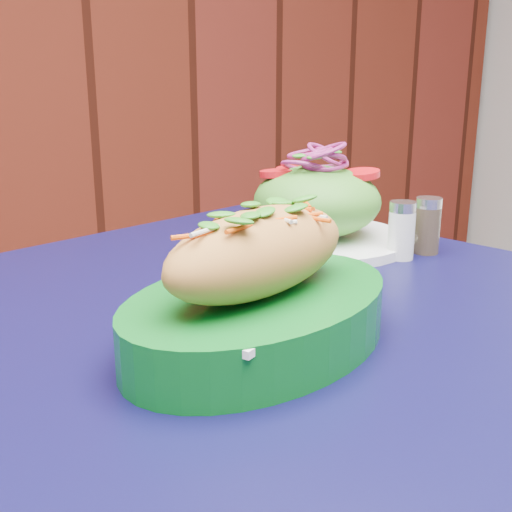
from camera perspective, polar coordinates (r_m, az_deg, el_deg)
cafe_table at (r=0.62m, az=0.48°, el=-13.67°), size 0.95×0.95×0.75m
banh_mi_basket at (r=0.53m, az=0.30°, el=-3.22°), size 0.31×0.25×0.12m
salad_plate at (r=0.84m, az=5.41°, el=4.37°), size 0.24×0.24×0.13m
salt_shaker at (r=0.79m, az=12.81°, el=2.23°), size 0.03×0.03×0.07m
pepper_shaker at (r=0.83m, az=14.98°, el=2.63°), size 0.03×0.03×0.07m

